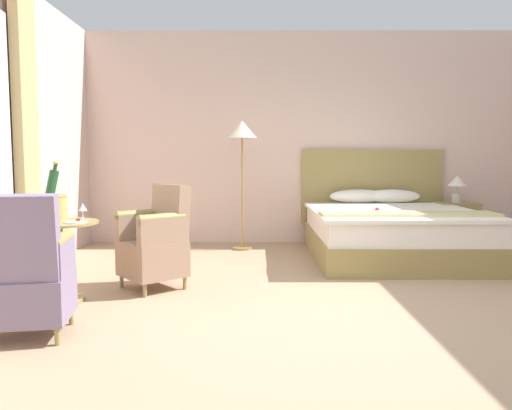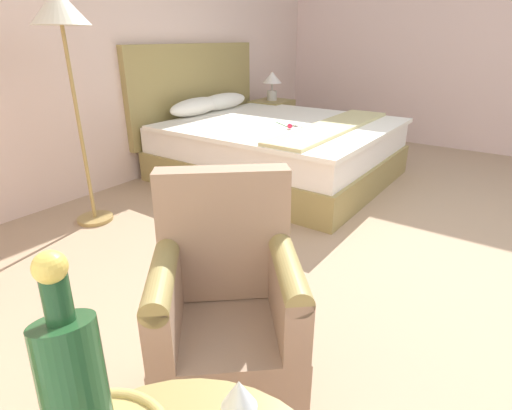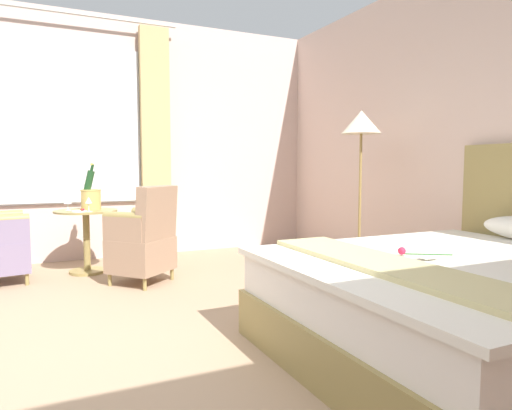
# 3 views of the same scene
# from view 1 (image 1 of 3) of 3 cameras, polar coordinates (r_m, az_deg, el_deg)

# --- Properties ---
(ground_plane) EXTENTS (8.09, 8.09, 0.00)m
(ground_plane) POSITION_cam_1_polar(r_m,az_deg,el_deg) (4.09, 11.57, -11.80)
(ground_plane) COLOR tan
(wall_headboard_side) EXTENTS (6.50, 0.12, 2.98)m
(wall_headboard_side) POSITION_cam_1_polar(r_m,az_deg,el_deg) (7.23, 6.40, 7.58)
(wall_headboard_side) COLOR beige
(wall_headboard_side) RESTS_ON ground
(bed) EXTENTS (1.99, 2.26, 1.33)m
(bed) POSITION_cam_1_polar(r_m,az_deg,el_deg) (6.31, 15.05, -2.72)
(bed) COLOR olive
(bed) RESTS_ON ground
(nightstand) EXTENTS (0.52, 0.45, 0.61)m
(nightstand) POSITION_cam_1_polar(r_m,az_deg,el_deg) (7.32, 21.80, -2.09)
(nightstand) COLOR olive
(nightstand) RESTS_ON ground
(bedside_lamp) EXTENTS (0.25, 0.25, 0.36)m
(bedside_lamp) POSITION_cam_1_polar(r_m,az_deg,el_deg) (7.27, 21.95, 2.23)
(bedside_lamp) COLOR #BAB4A9
(bedside_lamp) RESTS_ON nightstand
(floor_lamp_brass) EXTENTS (0.39, 0.39, 1.69)m
(floor_lamp_brass) POSITION_cam_1_polar(r_m,az_deg,el_deg) (6.57, -1.65, 7.58)
(floor_lamp_brass) COLOR #9D8046
(floor_lamp_brass) RESTS_ON ground
(side_table_round) EXTENTS (0.65, 0.65, 0.68)m
(side_table_round) POSITION_cam_1_polar(r_m,az_deg,el_deg) (4.47, -21.60, -5.02)
(side_table_round) COLOR olive
(side_table_round) RESTS_ON ground
(champagne_bucket) EXTENTS (0.22, 0.22, 0.51)m
(champagne_bucket) POSITION_cam_1_polar(r_m,az_deg,el_deg) (4.49, -22.15, 0.15)
(champagne_bucket) COLOR tan
(champagne_bucket) RESTS_ON side_table_round
(wine_glass_near_bucket) EXTENTS (0.08, 0.08, 0.13)m
(wine_glass_near_bucket) POSITION_cam_1_polar(r_m,az_deg,el_deg) (4.28, -23.12, -0.82)
(wine_glass_near_bucket) COLOR white
(wine_glass_near_bucket) RESTS_ON side_table_round
(wine_glass_near_edge) EXTENTS (0.07, 0.07, 0.15)m
(wine_glass_near_edge) POSITION_cam_1_polar(r_m,az_deg,el_deg) (4.36, -19.23, -0.39)
(wine_glass_near_edge) COLOR white
(wine_glass_near_edge) RESTS_ON side_table_round
(snack_plate) EXTENTS (0.16, 0.16, 0.04)m
(snack_plate) POSITION_cam_1_polar(r_m,az_deg,el_deg) (4.30, -20.06, -1.82)
(snack_plate) COLOR white
(snack_plate) RESTS_ON side_table_round
(armchair_by_window) EXTENTS (0.72, 0.72, 0.96)m
(armchair_by_window) POSITION_cam_1_polar(r_m,az_deg,el_deg) (4.71, -11.41, -4.18)
(armchair_by_window) COLOR olive
(armchair_by_window) RESTS_ON ground
(armchair_facing_bed) EXTENTS (0.64, 0.60, 0.98)m
(armchair_facing_bed) POSITION_cam_1_polar(r_m,az_deg,el_deg) (3.66, -25.18, -7.36)
(armchair_facing_bed) COLOR olive
(armchair_facing_bed) RESTS_ON ground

